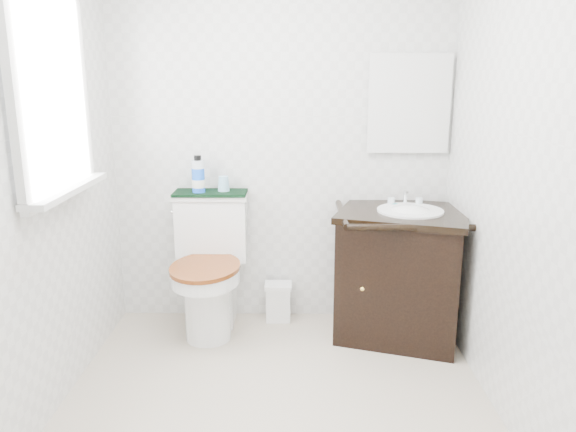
{
  "coord_description": "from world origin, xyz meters",
  "views": [
    {
      "loc": [
        0.08,
        -2.45,
        1.63
      ],
      "look_at": [
        0.05,
        0.75,
        0.82
      ],
      "focal_mm": 35.0,
      "sensor_mm": 36.0,
      "label": 1
    }
  ],
  "objects_px": {
    "vanity": "(401,270)",
    "trash_bin": "(278,301)",
    "toilet": "(210,274)",
    "mouthwash_bottle": "(198,176)",
    "cup": "(224,184)"
  },
  "relations": [
    {
      "from": "vanity",
      "to": "cup",
      "type": "relative_size",
      "value": 9.59
    },
    {
      "from": "toilet",
      "to": "trash_bin",
      "type": "relative_size",
      "value": 3.34
    },
    {
      "from": "toilet",
      "to": "vanity",
      "type": "bearing_deg",
      "value": -2.83
    },
    {
      "from": "toilet",
      "to": "vanity",
      "type": "xyz_separation_m",
      "value": [
        1.22,
        -0.06,
        0.05
      ]
    },
    {
      "from": "vanity",
      "to": "mouthwash_bottle",
      "type": "xyz_separation_m",
      "value": [
        -1.29,
        0.17,
        0.57
      ]
    },
    {
      "from": "toilet",
      "to": "vanity",
      "type": "relative_size",
      "value": 0.95
    },
    {
      "from": "trash_bin",
      "to": "mouthwash_bottle",
      "type": "xyz_separation_m",
      "value": [
        -0.51,
        -0.03,
        0.87
      ]
    },
    {
      "from": "trash_bin",
      "to": "mouthwash_bottle",
      "type": "distance_m",
      "value": 1.01
    },
    {
      "from": "trash_bin",
      "to": "cup",
      "type": "bearing_deg",
      "value": 178.44
    },
    {
      "from": "trash_bin",
      "to": "mouthwash_bottle",
      "type": "relative_size",
      "value": 1.11
    },
    {
      "from": "vanity",
      "to": "trash_bin",
      "type": "relative_size",
      "value": 3.51
    },
    {
      "from": "vanity",
      "to": "toilet",
      "type": "bearing_deg",
      "value": 177.17
    },
    {
      "from": "trash_bin",
      "to": "cup",
      "type": "distance_m",
      "value": 0.88
    },
    {
      "from": "mouthwash_bottle",
      "to": "cup",
      "type": "distance_m",
      "value": 0.17
    },
    {
      "from": "toilet",
      "to": "trash_bin",
      "type": "xyz_separation_m",
      "value": [
        0.44,
        0.14,
        -0.25
      ]
    }
  ]
}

